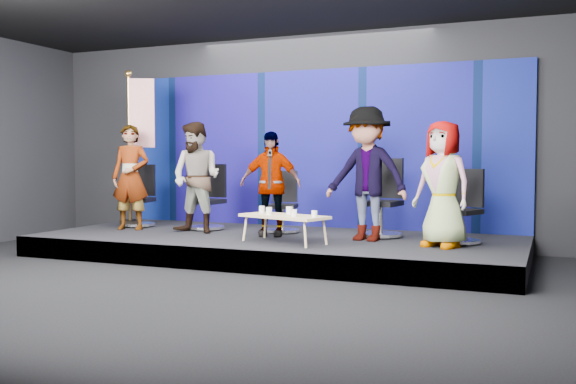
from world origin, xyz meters
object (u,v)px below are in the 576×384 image
panelist_b (197,178)px  chair_d (382,211)px  mug_d (294,213)px  coffee_table (284,217)px  mug_c (289,210)px  chair_a (139,206)px  mug_a (262,209)px  mug_e (314,214)px  mug_b (269,211)px  chair_e (462,219)px  panelist_a (131,177)px  flag_stand (137,144)px  chair_b (208,208)px  panelist_d (367,174)px  panelist_c (270,184)px  chair_c (283,212)px  panelist_e (443,184)px

panelist_b → chair_d: bearing=17.1°
panelist_b → mug_d: (1.88, -0.71, -0.42)m
chair_d → mug_d: 1.57m
coffee_table → mug_c: bearing=78.8°
chair_a → chair_d: 4.13m
mug_a → mug_e: 1.00m
chair_d → coffee_table: chair_d is taller
mug_b → mug_c: mug_c is taller
panelist_b → chair_e: 3.95m
chair_d → coffee_table: bearing=-122.9°
panelist_a → flag_stand: bearing=98.8°
chair_b → panelist_d: panelist_d is taller
mug_e → panelist_d: bearing=60.1°
mug_d → mug_b: bearing=162.4°
chair_a → flag_stand: bearing=-88.2°
chair_e → mug_d: bearing=-128.5°
chair_a → flag_stand: (0.01, -0.05, 1.03)m
mug_d → mug_e: bearing=-0.4°
mug_d → chair_d: bearing=57.2°
chair_a → chair_e: size_ratio=1.04×
mug_a → panelist_d: bearing=17.4°
panelist_c → chair_d: (1.54, 0.53, -0.39)m
chair_c → flag_stand: size_ratio=0.36×
panelist_b → chair_e: size_ratio=1.70×
chair_b → mug_a: bearing=-27.4°
panelist_c → mug_e: (0.97, -0.79, -0.34)m
chair_b → flag_stand: 1.66m
chair_a → coffee_table: chair_a is taller
panelist_c → flag_stand: (-2.57, 0.34, 0.61)m
panelist_a → mug_d: 3.20m
mug_c → mug_a: bearing=167.8°
panelist_e → mug_a: bearing=-151.2°
chair_e → mug_e: size_ratio=11.45×
panelist_e → coffee_table: (-2.03, -0.40, -0.46)m
mug_b → flag_stand: size_ratio=0.04×
panelist_b → mug_b: (1.46, -0.57, -0.42)m
panelist_a → mug_a: size_ratio=17.85×
panelist_a → chair_d: size_ratio=1.47×
mug_a → chair_b: bearing=148.1°
mug_b → mug_e: 0.72m
mug_c → panelist_b: bearing=165.9°
panelist_b → mug_a: (1.25, -0.33, -0.42)m
chair_e → mug_c: (-2.20, -0.74, 0.10)m
flag_stand → panelist_a: bearing=-95.2°
chair_b → panelist_e: panelist_e is taller
mug_c → chair_a: bearing=163.8°
chair_c → panelist_c: (0.01, -0.50, 0.45)m
chair_a → flag_stand: 1.03m
chair_a → mug_b: size_ratio=10.53×
chair_a → panelist_a: 0.71m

